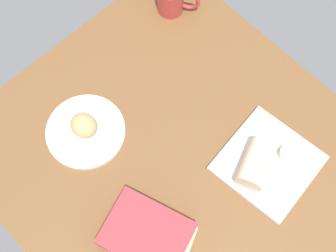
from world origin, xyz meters
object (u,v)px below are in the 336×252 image
object	(u,v)px
scone_pastry	(84,125)
square_plate	(268,163)
round_plate	(86,132)
sauce_cup	(288,154)
breakfast_wrap	(256,163)
book_stack	(150,236)

from	to	relation	value
scone_pastry	square_plate	xyz separation A→B (cm)	(40.63, 28.82, -3.42)
round_plate	scone_pastry	bearing A→B (deg)	134.89
sauce_cup	breakfast_wrap	bearing A→B (deg)	-113.65
scone_pastry	breakfast_wrap	distance (cm)	46.30
scone_pastry	sauce_cup	bearing A→B (deg)	38.18
square_plate	sauce_cup	bearing A→B (deg)	66.35
sauce_cup	scone_pastry	bearing A→B (deg)	-141.82
round_plate	square_plate	size ratio (longest dim) A/B	0.93
scone_pastry	sauce_cup	xyz separation A→B (cm)	(42.72, 33.59, -1.25)
book_stack	square_plate	bearing A→B (deg)	78.34
square_plate	book_stack	xyz separation A→B (cm)	(-7.40, -35.87, 2.24)
breakfast_wrap	round_plate	bearing A→B (deg)	11.09
square_plate	book_stack	size ratio (longest dim) A/B	0.92
book_stack	scone_pastry	bearing A→B (deg)	168.02
scone_pastry	square_plate	size ratio (longest dim) A/B	0.33
scone_pastry	sauce_cup	world-z (taller)	scone_pastry
round_plate	scone_pastry	distance (cm)	3.54
sauce_cup	book_stack	xyz separation A→B (cm)	(-9.49, -40.64, 0.07)
scone_pastry	round_plate	bearing A→B (deg)	-45.11
round_plate	square_plate	world-z (taller)	square_plate
scone_pastry	breakfast_wrap	bearing A→B (deg)	32.69
square_plate	breakfast_wrap	world-z (taller)	breakfast_wrap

